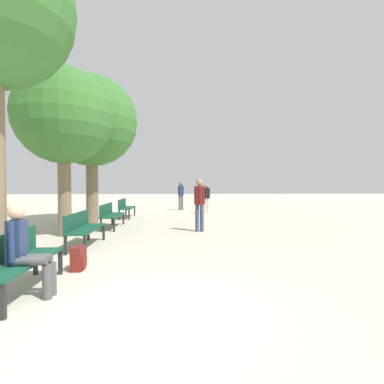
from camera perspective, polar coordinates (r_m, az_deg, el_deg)
The scene contains 12 objects.
ground_plane at distance 4.27m, azimuth -10.80°, elevation -20.56°, with size 80.00×80.00×0.00m, color beige.
bench_row_0 at distance 5.19m, azimuth -30.60°, elevation -10.74°, with size 0.52×1.85×0.87m.
bench_row_1 at distance 8.11m, azimuth -20.08°, elevation -6.16°, with size 0.52×1.85×0.87m.
bench_row_2 at distance 11.18m, azimuth -15.29°, elevation -3.96°, with size 0.52×1.85×0.87m.
bench_row_3 at distance 14.31m, azimuth -12.60°, elevation -2.71°, with size 0.52×1.85×0.87m.
tree_row_1 at distance 10.12m, azimuth -23.27°, elevation 13.07°, with size 2.92×2.92×5.13m.
tree_row_2 at distance 13.03m, azimuth -18.60°, elevation 12.56°, with size 3.65×3.65×5.95m.
person_seated at distance 4.88m, azimuth -29.10°, elevation -9.17°, with size 0.63×0.35×1.34m.
backpack at distance 6.05m, azimuth -20.85°, elevation -11.79°, with size 0.23×0.31×0.44m.
pedestrian_near at distance 15.96m, azimuth 2.86°, elevation -0.83°, with size 0.32×0.25×1.58m.
pedestrian_mid at distance 17.85m, azimuth -2.14°, elevation -0.35°, with size 0.34×0.24×1.69m.
pedestrian_far at distance 9.95m, azimuth 1.44°, elevation -1.79°, with size 0.36×0.31×1.76m.
Camera 1 is at (0.54, -3.92, 1.62)m, focal length 28.00 mm.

